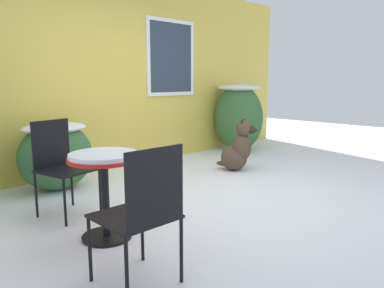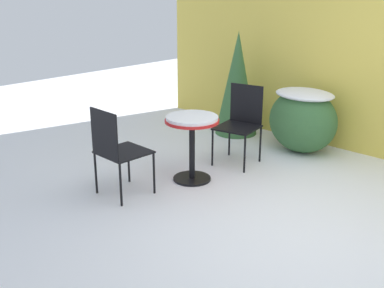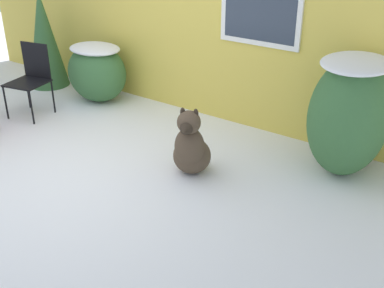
% 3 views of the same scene
% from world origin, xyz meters
% --- Properties ---
extents(ground_plane, '(16.00, 16.00, 0.00)m').
position_xyz_m(ground_plane, '(0.00, 0.00, 0.00)').
color(ground_plane, white).
extents(house_wall, '(8.00, 0.10, 2.89)m').
position_xyz_m(house_wall, '(0.04, 2.20, 1.45)').
color(house_wall, '#DBC14C').
rests_on(house_wall, ground_plane).
extents(shrub_left, '(0.91, 0.71, 0.82)m').
position_xyz_m(shrub_left, '(-1.23, 1.71, 0.44)').
color(shrub_left, '#386638').
rests_on(shrub_left, ground_plane).
extents(shrub_middle, '(0.80, 0.97, 1.24)m').
position_xyz_m(shrub_middle, '(2.36, 1.72, 0.66)').
color(shrub_middle, '#386638').
rests_on(shrub_middle, ground_plane).
extents(patio_table, '(0.59, 0.59, 0.74)m').
position_xyz_m(patio_table, '(-1.60, 0.04, 0.57)').
color(patio_table, black).
rests_on(patio_table, ground_plane).
extents(patio_chair_near_table, '(0.55, 0.55, 0.94)m').
position_xyz_m(patio_chair_near_table, '(-1.57, 0.86, 0.52)').
color(patio_chair_near_table, black).
rests_on(patio_chair_near_table, ground_plane).
extents(patio_chair_far_side, '(0.47, 0.47, 0.94)m').
position_xyz_m(patio_chair_far_side, '(-1.85, -0.79, 0.52)').
color(patio_chair_far_side, black).
rests_on(patio_chair_far_side, ground_plane).
extents(dog, '(0.52, 0.62, 0.78)m').
position_xyz_m(dog, '(1.10, 0.74, 0.30)').
color(dog, '#4C3D2D').
rests_on(dog, ground_plane).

